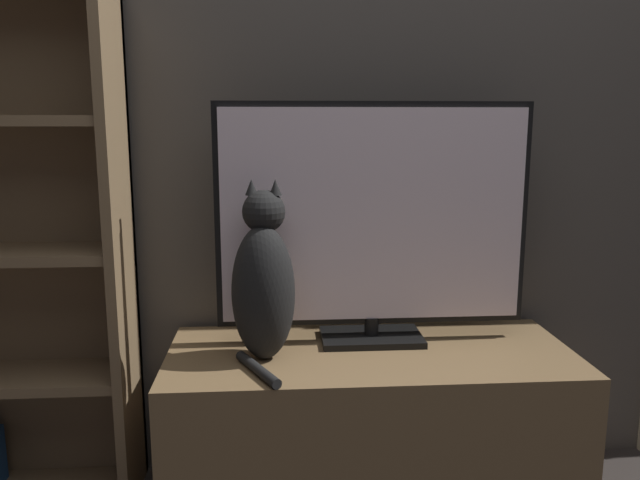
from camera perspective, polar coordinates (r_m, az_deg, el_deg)
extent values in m
cube|color=#47423D|center=(2.08, 3.67, 13.88)|extent=(4.80, 0.05, 2.60)
cube|color=brown|center=(2.00, 4.53, -16.93)|extent=(1.21, 0.52, 0.51)
cube|color=black|center=(1.98, 4.71, -8.85)|extent=(0.31, 0.19, 0.02)
cylinder|color=black|center=(1.96, 4.73, -7.82)|extent=(0.04, 0.04, 0.05)
cube|color=black|center=(1.89, 4.85, 2.27)|extent=(0.95, 0.02, 0.68)
cube|color=silver|center=(1.88, 4.92, 2.21)|extent=(0.91, 0.01, 0.64)
ellipsoid|color=black|center=(1.78, -5.20, -4.85)|extent=(0.20, 0.19, 0.39)
ellipsoid|color=olive|center=(1.84, -4.90, -4.95)|extent=(0.11, 0.07, 0.21)
sphere|color=black|center=(1.76, -5.16, 2.61)|extent=(0.14, 0.14, 0.12)
cone|color=black|center=(1.76, -6.29, 4.83)|extent=(0.04, 0.04, 0.04)
cone|color=black|center=(1.75, -4.10, 4.83)|extent=(0.04, 0.04, 0.04)
cylinder|color=black|center=(1.73, -5.72, -11.66)|extent=(0.13, 0.22, 0.03)
cube|color=brown|center=(1.98, -17.76, -1.09)|extent=(0.03, 0.28, 1.59)
cube|color=brown|center=(2.21, -26.71, -0.51)|extent=(0.80, 0.03, 1.59)
cube|color=brown|center=(2.21, -27.10, -11.15)|extent=(0.74, 0.25, 0.03)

